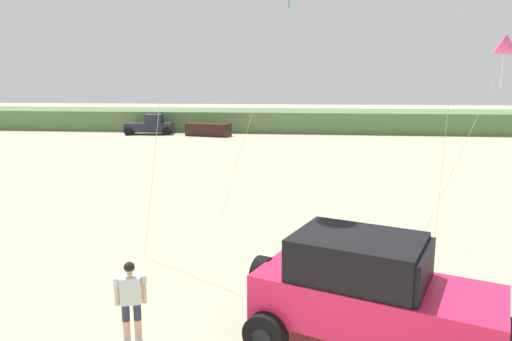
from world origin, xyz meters
TOP-DOWN VIEW (x-y plane):
  - dune_ridge at (1.32, 47.51)m, footprint 90.00×9.52m
  - jeep at (2.75, 3.72)m, footprint 4.99×3.77m
  - person_watching at (-1.84, 3.54)m, footprint 0.60×0.40m
  - distant_pickup at (-14.50, 40.84)m, footprint 4.85×3.08m
  - distant_sedan at (-8.39, 40.04)m, footprint 4.47×2.56m
  - kite_green_box at (8.02, 12.30)m, footprint 3.20×1.69m

SIDE VIEW (x-z plane):
  - distant_sedan at x=-8.39m, z-range 0.00..1.20m
  - person_watching at x=-1.84m, z-range 0.10..1.77m
  - distant_pickup at x=-14.50m, z-range -0.05..1.93m
  - dune_ridge at x=1.32m, z-range 0.00..2.10m
  - jeep at x=2.75m, z-range 0.07..2.33m
  - kite_green_box at x=8.02m, z-range 2.83..9.44m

